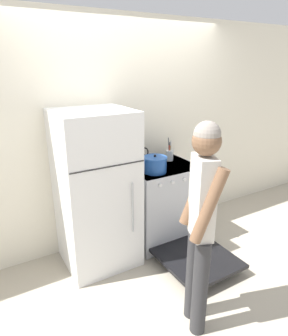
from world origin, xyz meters
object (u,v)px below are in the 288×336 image
(dutch_oven_pot, at_px, (155,164))
(tea_kettle, at_px, (144,160))
(person, at_px, (201,220))
(refrigerator, at_px, (96,191))
(utensil_jar, at_px, (169,155))
(stove_range, at_px, (163,204))

(dutch_oven_pot, xyz_separation_m, tea_kettle, (0.01, 0.25, -0.02))
(dutch_oven_pot, distance_m, person, 1.14)
(person, bearing_deg, refrigerator, 37.03)
(tea_kettle, relative_size, utensil_jar, 0.78)
(refrigerator, relative_size, dutch_oven_pot, 5.35)
(refrigerator, xyz_separation_m, person, (0.34, -1.20, 0.15))
(utensil_jar, xyz_separation_m, person, (-0.67, -1.36, -0.04))
(dutch_oven_pot, relative_size, tea_kettle, 1.43)
(stove_range, distance_m, person, 1.38)
(refrigerator, height_order, utensil_jar, refrigerator)
(stove_range, bearing_deg, tea_kettle, 134.44)
(dutch_oven_pot, bearing_deg, person, -105.09)
(tea_kettle, bearing_deg, person, -102.93)
(stove_range, bearing_deg, refrigerator, 179.15)
(dutch_oven_pot, distance_m, utensil_jar, 0.45)
(stove_range, xyz_separation_m, person, (-0.47, -1.19, 0.50))
(dutch_oven_pot, relative_size, utensil_jar, 1.11)
(refrigerator, bearing_deg, utensil_jar, 8.98)
(dutch_oven_pot, xyz_separation_m, utensil_jar, (0.37, 0.26, -0.02))
(refrigerator, distance_m, tea_kettle, 0.70)
(utensil_jar, distance_m, person, 1.52)
(refrigerator, height_order, stove_range, refrigerator)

